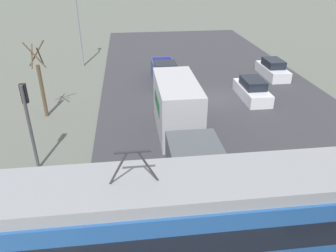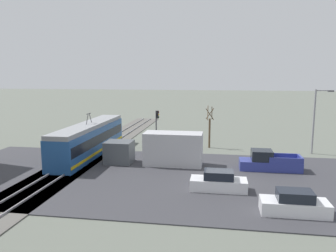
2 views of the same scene
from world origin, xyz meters
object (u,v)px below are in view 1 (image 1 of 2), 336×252
pickup_truck (164,74)px  street_tree (41,84)px  sedan_car_0 (252,90)px  sedan_car_1 (273,69)px  light_rail_tram (137,225)px  traffic_light_pole (28,115)px  street_lamp_near_crossing (78,22)px  box_truck (180,117)px

pickup_truck → street_tree: street_tree is taller
sedan_car_0 → sedan_car_1: size_ratio=1.02×
light_rail_tram → traffic_light_pole: (4.95, -6.70, 1.23)m
light_rail_tram → street_lamp_near_crossing: 25.53m
pickup_truck → sedan_car_1: 9.95m
pickup_truck → light_rail_tram: bearing=80.7°
street_tree → street_lamp_near_crossing: 12.12m
box_truck → sedan_car_1: 14.78m
light_rail_tram → street_lamp_near_crossing: size_ratio=2.13×
pickup_truck → traffic_light_pole: (8.06, 12.23, 2.22)m
sedan_car_0 → traffic_light_pole: size_ratio=0.95×
street_tree → street_lamp_near_crossing: size_ratio=0.71×
box_truck → street_lamp_near_crossing: (7.36, -16.53, 2.70)m
sedan_car_1 → traffic_light_pole: 21.99m
pickup_truck → street_tree: 10.76m
traffic_light_pole → sedan_car_1: bearing=-145.4°
pickup_truck → street_lamp_near_crossing: size_ratio=0.77×
traffic_light_pole → street_tree: (0.86, -6.41, -0.65)m
light_rail_tram → sedan_car_1: (-13.05, -19.12, -1.06)m
pickup_truck → traffic_light_pole: size_ratio=1.22×
box_truck → street_tree: street_tree is taller
traffic_light_pole → box_truck: bearing=-167.1°
street_lamp_near_crossing → street_tree: bearing=83.9°
street_tree → street_lamp_near_crossing: bearing=-96.1°
box_truck → traffic_light_pole: 8.11m
traffic_light_pole → street_tree: size_ratio=0.88×
pickup_truck → sedan_car_0: 7.80m
box_truck → sedan_car_1: bearing=-133.9°
sedan_car_1 → street_tree: bearing=17.7°
box_truck → pickup_truck: size_ratio=1.73×
pickup_truck → traffic_light_pole: bearing=56.6°
light_rail_tram → sedan_car_1: 23.17m
sedan_car_0 → sedan_car_1: bearing=52.7°
light_rail_tram → street_lamp_near_crossing: bearing=-79.7°
sedan_car_1 → street_lamp_near_crossing: bearing=-18.5°
light_rail_tram → sedan_car_1: light_rail_tram is taller
box_truck → pickup_truck: bearing=-91.5°
sedan_car_0 → street_lamp_near_crossing: size_ratio=0.59×
sedan_car_0 → sedan_car_1: (-3.68, -4.84, 0.00)m
sedan_car_0 → street_lamp_near_crossing: (13.90, -10.72, 3.55)m
box_truck → pickup_truck: 10.48m
street_tree → light_rail_tram: bearing=113.9°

